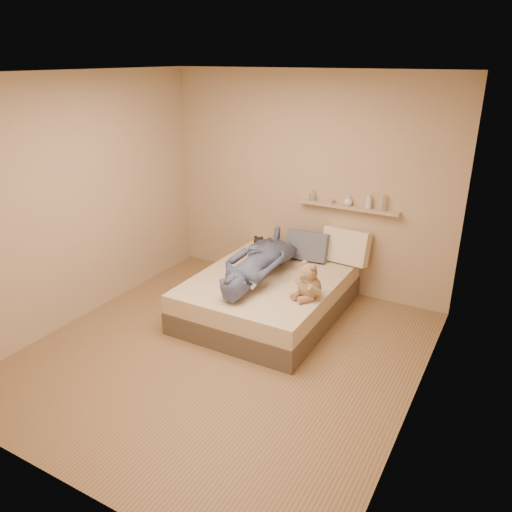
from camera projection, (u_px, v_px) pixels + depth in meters
The scene contains 10 objects.
room at pixel (220, 228), 4.44m from camera, with size 3.80×3.80×3.80m.
bed at pixel (268, 295), 5.60m from camera, with size 1.50×1.90×0.45m.
game_console at pixel (250, 284), 5.02m from camera, with size 0.16×0.12×0.05m.
teddy_bear at pixel (308, 283), 4.98m from camera, with size 0.32×0.33×0.40m.
dark_plush at pixel (259, 248), 6.02m from camera, with size 0.18×0.18×0.27m.
pillow_cream at pixel (346, 246), 5.84m from camera, with size 0.55×0.16×0.40m, color #F4DEC1.
pillow_grey at pixel (307, 246), 5.94m from camera, with size 0.50×0.14×0.34m, color slate.
person at pixel (261, 259), 5.48m from camera, with size 0.59×1.63×0.39m, color #4E597B.
wall_shelf at pixel (348, 207), 5.76m from camera, with size 1.20×0.12×0.03m, color tan.
shelf_bottles at pixel (349, 200), 5.72m from camera, with size 0.92×0.11×0.18m.
Camera 1 is at (2.34, -3.52, 2.73)m, focal length 35.00 mm.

